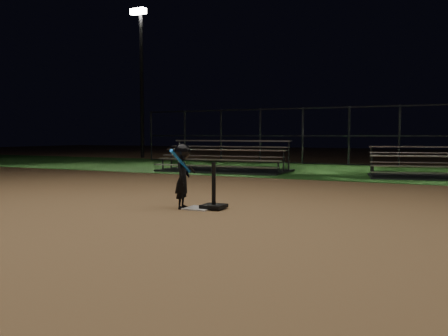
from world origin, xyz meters
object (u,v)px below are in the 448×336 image
batting_tee (214,200)px  child_batter (182,174)px  bleacher_left (224,165)px  bleacher_right (437,172)px  home_plate (199,208)px  light_pole_left (141,70)px

batting_tee → child_batter: child_batter is taller
bleacher_left → bleacher_right: size_ratio=1.11×
batting_tee → bleacher_left: (-3.52, 7.66, 0.06)m
home_plate → batting_tee: size_ratio=0.57×
bleacher_right → child_batter: bearing=-126.6°
home_plate → child_batter: size_ratio=0.40×
batting_tee → bleacher_left: 8.43m
home_plate → bleacher_left: (-3.28, 7.75, 0.21)m
home_plate → batting_tee: 0.31m
batting_tee → bleacher_right: 8.70m
light_pole_left → batting_tee: bearing=-50.5°
bleacher_right → light_pole_left: bearing=144.7°
bleacher_right → light_pole_left: (-15.54, 6.80, 4.75)m
home_plate → light_pole_left: (-12.00, 14.94, 4.93)m
home_plate → light_pole_left: 19.79m
bleacher_left → home_plate: bearing=-69.7°
child_batter → light_pole_left: (-11.72, 15.02, 4.34)m
batting_tee → light_pole_left: light_pole_left is taller
bleacher_left → bleacher_right: 6.83m
home_plate → child_batter: 0.66m
batting_tee → light_pole_left: (-12.25, 14.85, 4.78)m
bleacher_left → light_pole_left: size_ratio=0.55×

